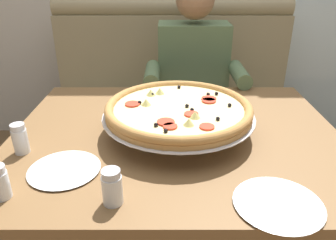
# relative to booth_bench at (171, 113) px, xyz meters

# --- Properties ---
(booth_bench) EXTENTS (1.59, 0.78, 1.13)m
(booth_bench) POSITION_rel_booth_bench_xyz_m (0.00, 0.00, 0.00)
(booth_bench) COLOR #998966
(booth_bench) RESTS_ON ground_plane
(dining_table) EXTENTS (1.21, 0.99, 0.75)m
(dining_table) POSITION_rel_booth_bench_xyz_m (0.00, -0.96, 0.27)
(dining_table) COLOR brown
(dining_table) RESTS_ON ground_plane
(diner_main) EXTENTS (0.54, 0.64, 1.27)m
(diner_main) POSITION_rel_booth_bench_xyz_m (0.12, -0.27, 0.31)
(diner_main) COLOR #2D3342
(diner_main) RESTS_ON ground_plane
(pizza) EXTENTS (0.55, 0.55, 0.13)m
(pizza) POSITION_rel_booth_bench_xyz_m (0.01, -0.97, 0.45)
(pizza) COLOR silver
(pizza) RESTS_ON dining_table
(shaker_oregano) EXTENTS (0.05, 0.05, 0.10)m
(shaker_oregano) POSITION_rel_booth_bench_xyz_m (-0.17, -1.36, 0.40)
(shaker_oregano) COLOR white
(shaker_oregano) RESTS_ON dining_table
(shaker_parmesan) EXTENTS (0.05, 0.05, 0.10)m
(shaker_parmesan) POSITION_rel_booth_bench_xyz_m (-0.51, -1.10, 0.40)
(shaker_parmesan) COLOR white
(shaker_parmesan) RESTS_ON dining_table
(plate_near_left) EXTENTS (0.23, 0.23, 0.02)m
(plate_near_left) POSITION_rel_booth_bench_xyz_m (0.26, -1.37, 0.36)
(plate_near_left) COLOR white
(plate_near_left) RESTS_ON dining_table
(plate_near_right) EXTENTS (0.22, 0.22, 0.02)m
(plate_near_right) POSITION_rel_booth_bench_xyz_m (-0.34, -1.21, 0.36)
(plate_near_right) COLOR white
(plate_near_right) RESTS_ON dining_table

